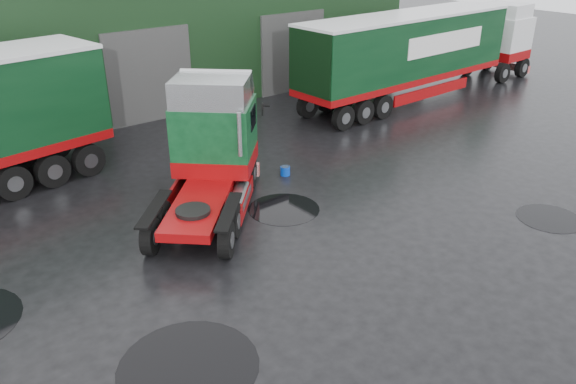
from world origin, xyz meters
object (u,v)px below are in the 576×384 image
object	(u,v)px
warehouse	(94,30)
hero_tractor	(203,156)
wash_bucket	(285,171)
lorry_right	(406,59)

from	to	relation	value
warehouse	hero_tractor	bearing A→B (deg)	-100.80
warehouse	wash_bucket	distance (m)	14.87
hero_tractor	lorry_right	xyz separation A→B (m)	(13.94, 4.50, 0.18)
lorry_right	hero_tractor	bearing A→B (deg)	-73.61
warehouse	wash_bucket	bearing A→B (deg)	-86.87
warehouse	wash_bucket	size ratio (longest dim) A/B	95.00
warehouse	hero_tractor	size ratio (longest dim) A/B	5.18
warehouse	lorry_right	bearing A→B (deg)	-45.05
lorry_right	wash_bucket	size ratio (longest dim) A/B	47.45
hero_tractor	lorry_right	bearing A→B (deg)	61.17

